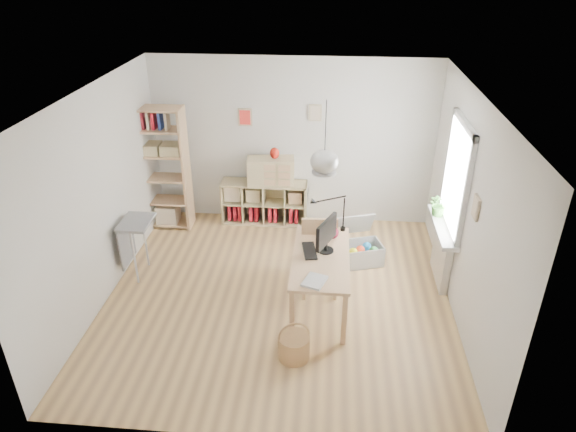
# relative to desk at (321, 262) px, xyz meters

# --- Properties ---
(ground) EXTENTS (4.50, 4.50, 0.00)m
(ground) POSITION_rel_desk_xyz_m (-0.55, 0.15, -0.66)
(ground) COLOR tan
(ground) RESTS_ON ground
(room_shell) EXTENTS (4.50, 4.50, 4.50)m
(room_shell) POSITION_rel_desk_xyz_m (-0.00, 0.00, 1.34)
(room_shell) COLOR white
(room_shell) RESTS_ON ground
(window_unit) EXTENTS (0.07, 1.16, 1.46)m
(window_unit) POSITION_rel_desk_xyz_m (1.68, 0.75, 0.89)
(window_unit) COLOR white
(window_unit) RESTS_ON ground
(radiator) EXTENTS (0.10, 0.80, 0.80)m
(radiator) POSITION_rel_desk_xyz_m (1.64, 0.75, -0.26)
(radiator) COLOR silver
(radiator) RESTS_ON ground
(windowsill) EXTENTS (0.22, 1.20, 0.06)m
(windowsill) POSITION_rel_desk_xyz_m (1.59, 0.75, 0.17)
(windowsill) COLOR silver
(windowsill) RESTS_ON radiator
(desk) EXTENTS (0.70, 1.50, 0.75)m
(desk) POSITION_rel_desk_xyz_m (0.00, 0.00, 0.00)
(desk) COLOR #DCAC7E
(desk) RESTS_ON ground
(cube_shelf) EXTENTS (1.40, 0.38, 0.72)m
(cube_shelf) POSITION_rel_desk_xyz_m (-1.02, 2.23, -0.36)
(cube_shelf) COLOR beige
(cube_shelf) RESTS_ON ground
(tall_bookshelf) EXTENTS (0.80, 0.38, 2.00)m
(tall_bookshelf) POSITION_rel_desk_xyz_m (-2.59, 1.95, 0.43)
(tall_bookshelf) COLOR #DCAC7E
(tall_bookshelf) RESTS_ON ground
(side_table) EXTENTS (0.40, 0.55, 0.85)m
(side_table) POSITION_rel_desk_xyz_m (-2.59, 0.50, 0.01)
(side_table) COLOR gray
(side_table) RESTS_ON ground
(chair) EXTENTS (0.51, 0.51, 0.98)m
(chair) POSITION_rel_desk_xyz_m (-0.03, 0.39, -0.10)
(chair) COLOR gray
(chair) RESTS_ON ground
(wicker_basket) EXTENTS (0.36, 0.36, 0.49)m
(wicker_basket) POSITION_rel_desk_xyz_m (-0.25, -0.98, -0.50)
(wicker_basket) COLOR #AF854F
(wicker_basket) RESTS_ON ground
(storage_chest) EXTENTS (0.77, 0.82, 0.63)m
(storage_chest) POSITION_rel_desk_xyz_m (0.55, 1.13, -0.45)
(storage_chest) COLOR silver
(storage_chest) RESTS_ON ground
(monitor) EXTENTS (0.24, 0.48, 0.44)m
(monitor) POSITION_rel_desk_xyz_m (0.05, 0.13, 0.34)
(monitor) COLOR black
(monitor) RESTS_ON desk
(keyboard) EXTENTS (0.22, 0.43, 0.02)m
(keyboard) POSITION_rel_desk_xyz_m (-0.15, 0.09, 0.10)
(keyboard) COLOR black
(keyboard) RESTS_ON desk
(task_lamp) EXTENTS (0.48, 0.18, 0.51)m
(task_lamp) POSITION_rel_desk_xyz_m (0.04, 0.61, 0.44)
(task_lamp) COLOR black
(task_lamp) RESTS_ON desk
(yarn_ball) EXTENTS (0.17, 0.17, 0.17)m
(yarn_ball) POSITION_rel_desk_xyz_m (0.13, 0.45, 0.18)
(yarn_ball) COLOR #490919
(yarn_ball) RESTS_ON desk
(paper_tray) EXTENTS (0.31, 0.35, 0.03)m
(paper_tray) POSITION_rel_desk_xyz_m (-0.06, -0.56, 0.11)
(paper_tray) COLOR silver
(paper_tray) RESTS_ON desk
(drawer_chest) EXTENTS (0.78, 0.42, 0.43)m
(drawer_chest) POSITION_rel_desk_xyz_m (-0.88, 2.19, 0.28)
(drawer_chest) COLOR beige
(drawer_chest) RESTS_ON cube_shelf
(red_vase) EXTENTS (0.15, 0.15, 0.18)m
(red_vase) POSITION_rel_desk_xyz_m (-0.82, 2.19, 0.58)
(red_vase) COLOR maroon
(red_vase) RESTS_ON drawer_chest
(potted_plant) EXTENTS (0.35, 0.32, 0.33)m
(potted_plant) POSITION_rel_desk_xyz_m (1.57, 1.02, 0.37)
(potted_plant) COLOR #3A732B
(potted_plant) RESTS_ON windowsill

